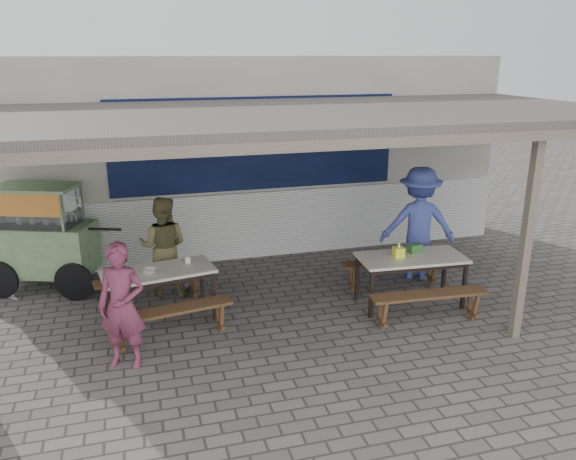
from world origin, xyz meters
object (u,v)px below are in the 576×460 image
(bench_left_wall, at_px, (150,282))
(bench_right_wall, at_px, (393,267))
(condiment_jar, at_px, (188,260))
(bench_right_street, at_px, (429,300))
(bench_left_street, at_px, (171,317))
(table_left, at_px, (158,276))
(donation_box, at_px, (415,248))
(table_right, at_px, (411,261))
(condiment_bowl, at_px, (150,270))
(patron_right_table, at_px, (418,223))
(tissue_box, at_px, (399,252))
(patron_street_side, at_px, (122,306))
(vendor_cart, at_px, (43,234))
(patron_wall_side, at_px, (163,246))

(bench_left_wall, xyz_separation_m, bench_right_wall, (3.70, -0.41, 0.00))
(bench_right_wall, xyz_separation_m, condiment_jar, (-3.17, -0.02, 0.45))
(bench_right_street, xyz_separation_m, bench_right_wall, (0.08, 1.27, 0.00))
(bench_left_street, relative_size, condiment_jar, 17.80)
(table_left, height_order, donation_box, donation_box)
(table_right, bearing_deg, donation_box, 51.54)
(donation_box, relative_size, condiment_bowl, 1.03)
(patron_right_table, bearing_deg, bench_left_wall, 16.04)
(tissue_box, xyz_separation_m, donation_box, (0.32, 0.11, -0.01))
(bench_left_wall, bearing_deg, table_right, -25.55)
(patron_street_side, xyz_separation_m, condiment_jar, (0.89, 1.24, 0.03))
(bench_right_street, height_order, vendor_cart, vendor_cart)
(patron_wall_side, xyz_separation_m, tissue_box, (3.22, -1.34, 0.06))
(tissue_box, relative_size, condiment_jar, 1.59)
(patron_right_table, xyz_separation_m, condiment_jar, (-3.73, -0.32, -0.13))
(patron_street_side, bearing_deg, vendor_cart, 134.82)
(table_left, height_order, table_right, same)
(bench_left_wall, distance_m, vendor_cart, 1.90)
(bench_right_wall, bearing_deg, condiment_bowl, -172.55)
(bench_right_street, bearing_deg, donation_box, 81.54)
(bench_left_street, bearing_deg, bench_left_wall, 90.00)
(table_left, relative_size, vendor_cart, 0.74)
(patron_right_table, bearing_deg, bench_right_street, 85.32)
(patron_right_table, bearing_deg, donation_box, 76.81)
(table_right, relative_size, condiment_jar, 17.45)
(bench_right_street, bearing_deg, condiment_jar, 161.70)
(tissue_box, height_order, condiment_bowl, tissue_box)
(bench_right_street, xyz_separation_m, donation_box, (0.17, 0.78, 0.47))
(bench_right_street, distance_m, donation_box, 0.92)
(bench_right_wall, distance_m, patron_wall_side, 3.56)
(vendor_cart, xyz_separation_m, condiment_jar, (2.04, -1.42, -0.11))
(tissue_box, bearing_deg, bench_right_street, -77.38)
(table_left, bearing_deg, bench_right_street, -26.49)
(condiment_jar, bearing_deg, patron_wall_side, 110.53)
(bench_left_street, distance_m, bench_right_street, 3.43)
(table_right, xyz_separation_m, condiment_bowl, (-3.66, 0.40, 0.10))
(bench_left_street, distance_m, donation_box, 3.62)
(tissue_box, bearing_deg, bench_left_wall, 163.60)
(donation_box, bearing_deg, table_right, -132.24)
(bench_left_wall, height_order, vendor_cart, vendor_cart)
(donation_box, height_order, condiment_bowl, donation_box)
(patron_street_side, bearing_deg, table_right, 30.16)
(bench_left_wall, bearing_deg, table_left, -90.00)
(tissue_box, relative_size, donation_box, 0.77)
(bench_right_street, bearing_deg, condiment_bowl, 167.78)
(bench_left_wall, xyz_separation_m, patron_street_side, (-0.36, -1.67, 0.42))
(bench_left_street, xyz_separation_m, condiment_jar, (0.32, 0.80, 0.45))
(vendor_cart, bearing_deg, patron_street_side, -46.62)
(patron_street_side, height_order, patron_right_table, patron_right_table)
(bench_left_wall, xyz_separation_m, bench_right_street, (3.61, -1.69, 0.00))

